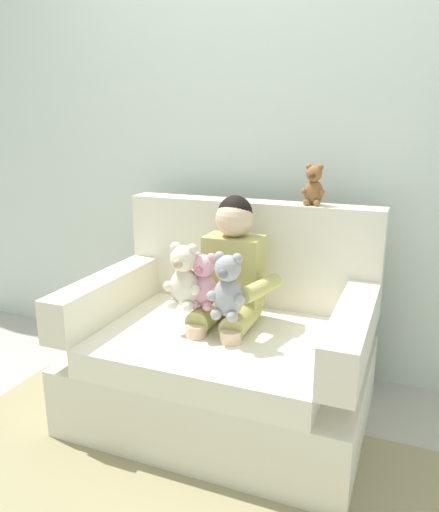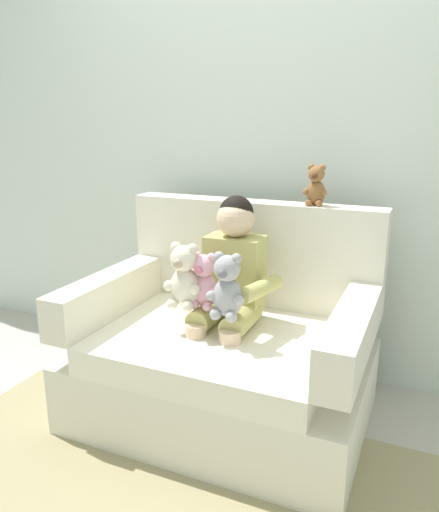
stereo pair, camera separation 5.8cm
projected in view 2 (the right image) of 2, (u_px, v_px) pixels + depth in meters
ground_plane at (223, 415)px, 2.35m from camera, size 8.00×8.00×0.00m
back_wall at (274, 130)px, 2.59m from camera, size 6.00×0.10×2.60m
armchair at (227, 352)px, 2.30m from camera, size 1.28×0.90×0.97m
seated_child at (230, 279)px, 2.23m from camera, size 0.45×0.39×0.82m
plush_grey at (227, 288)px, 2.04m from camera, size 0.17×0.14×0.28m
plush_cream at (184, 278)px, 2.15m from camera, size 0.17×0.14×0.29m
plush_pink at (204, 282)px, 2.15m from camera, size 0.15×0.12×0.25m
plush_brown_on_backrest at (316, 186)px, 2.28m from camera, size 0.11×0.09×0.19m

